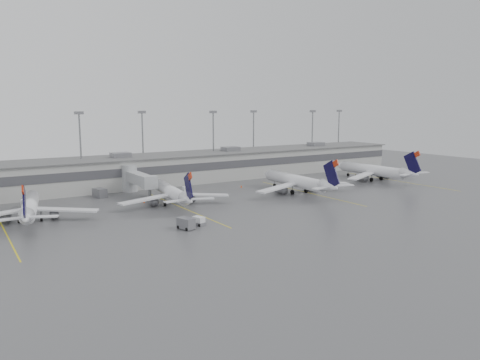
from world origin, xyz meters
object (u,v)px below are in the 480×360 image
jet_mid_left (173,193)px  baggage_tug (199,222)px  jet_far_left (30,207)px  jet_far_right (375,170)px  jet_mid_right (298,181)px

jet_mid_left → baggage_tug: size_ratio=9.77×
jet_far_left → jet_mid_left: size_ratio=1.00×
jet_far_right → baggage_tug: 71.48m
jet_mid_right → jet_far_right: 32.71m
jet_mid_right → baggage_tug: 39.55m
jet_far_right → jet_mid_left: bearing=178.7°
jet_mid_left → jet_far_right: jet_far_right is taller
jet_far_left → jet_mid_right: size_ratio=0.90×
jet_far_left → jet_mid_left: (29.46, -0.60, -0.01)m
baggage_tug → jet_mid_right: bearing=7.1°
jet_far_left → jet_mid_right: (62.32, -4.47, 0.29)m
jet_mid_left → baggage_tug: jet_mid_left is taller
jet_far_right → jet_mid_right: bearing=-174.6°
jet_mid_left → jet_far_right: 65.35m
jet_mid_left → baggage_tug: bearing=-92.2°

